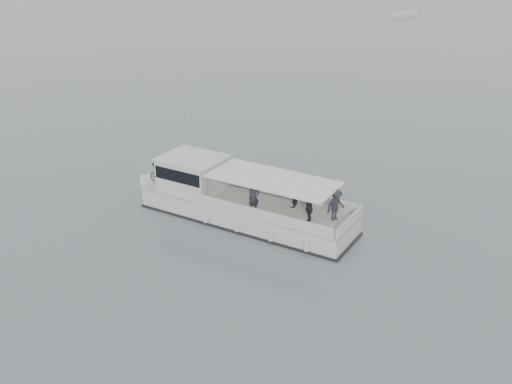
% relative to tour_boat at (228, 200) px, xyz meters
% --- Properties ---
extents(ground, '(1400.00, 1400.00, 0.00)m').
position_rel_tour_boat_xyz_m(ground, '(-0.69, -3.01, -0.85)').
color(ground, slate).
rests_on(ground, ground).
extents(tour_boat, '(12.42, 4.30, 5.16)m').
position_rel_tour_boat_xyz_m(tour_boat, '(0.00, 0.00, 0.00)').
color(tour_boat, silver).
rests_on(tour_boat, ground).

